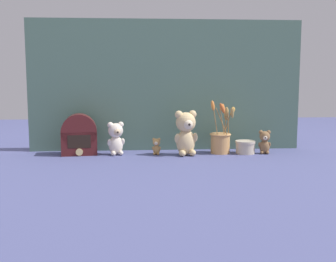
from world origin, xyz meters
The scene contains 9 objects.
ground_plane centered at (0.00, 0.00, 0.00)m, with size 4.00×4.00×0.00m, color #4C5184.
backdrop_wall centered at (0.00, 0.17, 0.37)m, with size 1.55×0.02×0.74m.
teddy_bear_large centered at (0.09, -0.01, 0.13)m, with size 0.13×0.12×0.24m.
teddy_bear_medium centered at (-0.28, 0.03, 0.09)m, with size 0.10×0.09×0.18m.
teddy_bear_small centered at (0.53, 0.00, 0.07)m, with size 0.07×0.07×0.13m.
teddy_bear_tiny centered at (-0.06, 0.01, 0.05)m, with size 0.05×0.05×0.09m.
flower_vase centered at (0.29, 0.03, 0.08)m, with size 0.16×0.15×0.30m.
vintage_radio centered at (-0.48, 0.05, 0.10)m, with size 0.20×0.12×0.22m.
decorative_tin_tall centered at (0.43, 0.01, 0.04)m, with size 0.11×0.11×0.07m.
Camera 1 is at (-0.17, -2.23, 0.42)m, focal length 45.00 mm.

